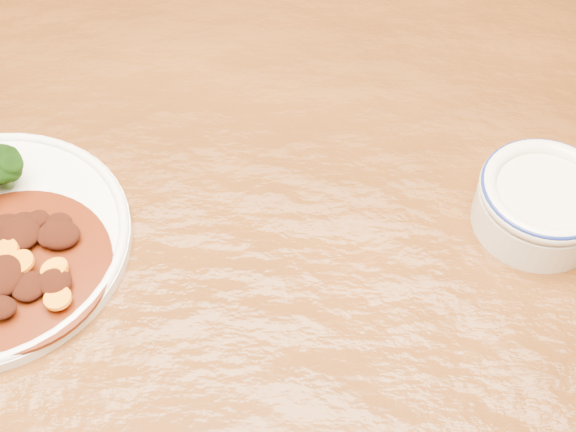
{
  "coord_description": "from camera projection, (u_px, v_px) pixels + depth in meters",
  "views": [
    {
      "loc": [
        0.09,
        -0.44,
        1.41
      ],
      "look_at": [
        0.06,
        0.05,
        0.77
      ],
      "focal_mm": 50.0,
      "sensor_mm": 36.0,
      "label": 1
    }
  ],
  "objects": [
    {
      "name": "dining_table",
      "position": [
        233.0,
        305.0,
        0.86
      ],
      "size": [
        1.52,
        0.94,
        0.75
      ],
      "rotation": [
        0.0,
        0.0,
        0.03
      ],
      "color": "#5E3110",
      "rests_on": "ground"
    },
    {
      "name": "mince_stew",
      "position": [
        10.0,
        263.0,
        0.77
      ],
      "size": [
        0.19,
        0.19,
        0.03
      ],
      "color": "#4E1508",
      "rests_on": "dinner_plate"
    },
    {
      "name": "dip_bowl",
      "position": [
        542.0,
        202.0,
        0.8
      ],
      "size": [
        0.13,
        0.13,
        0.06
      ],
      "rotation": [
        0.0,
        0.0,
        0.26
      ],
      "color": "beige",
      "rests_on": "dining_table"
    }
  ]
}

